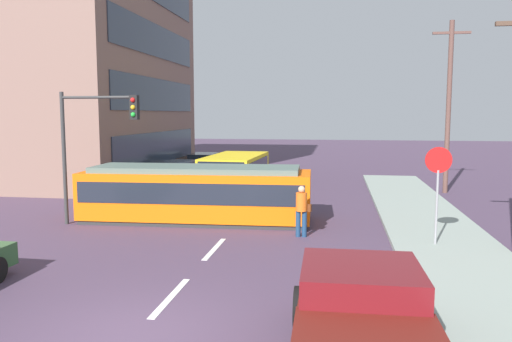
{
  "coord_description": "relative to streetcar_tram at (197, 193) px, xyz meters",
  "views": [
    {
      "loc": [
        3.51,
        -8.14,
        3.98
      ],
      "look_at": [
        0.81,
        8.71,
        2.03
      ],
      "focal_mm": 35.31,
      "sensor_mm": 36.0,
      "label": 1
    }
  ],
  "objects": [
    {
      "name": "ground_plane",
      "position": [
        1.61,
        0.22,
        -1.06
      ],
      "size": [
        120.0,
        120.0,
        0.0
      ],
      "primitive_type": "plane",
      "color": "#4A384E"
    },
    {
      "name": "sidewalk_curb_right",
      "position": [
        8.41,
        -3.78,
        -0.99
      ],
      "size": [
        3.2,
        36.0,
        0.14
      ],
      "primitive_type": "cube",
      "color": "gray",
      "rests_on": "ground"
    },
    {
      "name": "lane_stripe_1",
      "position": [
        1.61,
        -7.78,
        -1.06
      ],
      "size": [
        0.16,
        2.4,
        0.01
      ],
      "primitive_type": "cube",
      "color": "silver",
      "rests_on": "ground"
    },
    {
      "name": "lane_stripe_2",
      "position": [
        1.61,
        -3.78,
        -1.06
      ],
      "size": [
        0.16,
        2.4,
        0.01
      ],
      "primitive_type": "cube",
      "color": "silver",
      "rests_on": "ground"
    },
    {
      "name": "lane_stripe_3",
      "position": [
        1.61,
        6.0,
        -1.06
      ],
      "size": [
        0.16,
        2.4,
        0.01
      ],
      "primitive_type": "cube",
      "color": "silver",
      "rests_on": "ground"
    },
    {
      "name": "lane_stripe_4",
      "position": [
        1.61,
        12.0,
        -1.06
      ],
      "size": [
        0.16,
        2.4,
        0.01
      ],
      "primitive_type": "cube",
      "color": "silver",
      "rests_on": "ground"
    },
    {
      "name": "corner_building",
      "position": [
        -13.28,
        11.61,
        8.54
      ],
      "size": [
        15.34,
        15.68,
        19.2
      ],
      "color": "#7E5F54",
      "rests_on": "ground"
    },
    {
      "name": "streetcar_tram",
      "position": [
        0.0,
        0.0,
        0.0
      ],
      "size": [
        8.53,
        2.88,
        2.05
      ],
      "color": "#F45F09",
      "rests_on": "ground"
    },
    {
      "name": "city_bus",
      "position": [
        -0.08,
        7.65,
        -0.0
      ],
      "size": [
        2.73,
        5.87,
        1.83
      ],
      "color": "yellow",
      "rests_on": "ground"
    },
    {
      "name": "pedestrian_crossing",
      "position": [
        4.04,
        -1.88,
        -0.12
      ],
      "size": [
        0.51,
        0.36,
        1.67
      ],
      "color": "navy",
      "rests_on": "ground"
    },
    {
      "name": "pickup_truck_parked",
      "position": [
        5.56,
        -10.38,
        -0.26
      ],
      "size": [
        2.36,
        5.04,
        1.55
      ],
      "color": "#5D1913",
      "rests_on": "ground"
    },
    {
      "name": "parked_sedan_mid",
      "position": [
        -4.1,
        3.96,
        -0.44
      ],
      "size": [
        2.02,
        4.11,
        1.19
      ],
      "color": "maroon",
      "rests_on": "ground"
    },
    {
      "name": "parked_sedan_far",
      "position": [
        -4.03,
        10.77,
        -0.44
      ],
      "size": [
        2.11,
        4.36,
        1.19
      ],
      "color": "navy",
      "rests_on": "ground"
    },
    {
      "name": "parked_sedan_furthest",
      "position": [
        -4.15,
        16.67,
        -0.43
      ],
      "size": [
        2.16,
        4.62,
        1.19
      ],
      "color": "silver",
      "rests_on": "ground"
    },
    {
      "name": "stop_sign",
      "position": [
        8.06,
        -2.69,
        1.13
      ],
      "size": [
        0.76,
        0.07,
        2.88
      ],
      "color": "gray",
      "rests_on": "sidewalk_curb_right"
    },
    {
      "name": "traffic_light_mast",
      "position": [
        -3.33,
        -1.31,
        2.29
      ],
      "size": [
        2.91,
        0.33,
        4.75
      ],
      "color": "#333333",
      "rests_on": "ground"
    },
    {
      "name": "utility_pole_mid",
      "position": [
        10.58,
        8.45,
        3.38
      ],
      "size": [
        1.8,
        0.24,
        8.52
      ],
      "color": "brown",
      "rests_on": "ground"
    }
  ]
}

